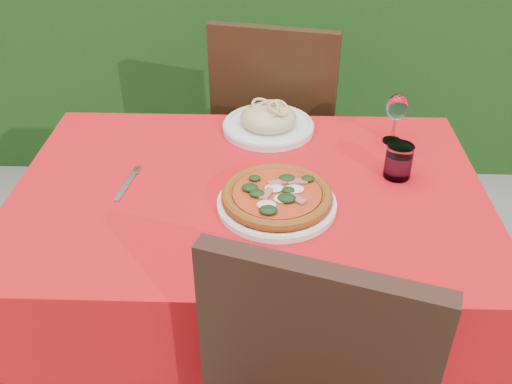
{
  "coord_description": "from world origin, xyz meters",
  "views": [
    {
      "loc": [
        0.06,
        -1.27,
        1.6
      ],
      "look_at": [
        0.02,
        -0.05,
        0.77
      ],
      "focal_mm": 40.0,
      "sensor_mm": 36.0,
      "label": 1
    }
  ],
  "objects_px": {
    "pizza_plate": "(277,198)",
    "fork": "(126,186)",
    "chair_far": "(278,127)",
    "wine_glass": "(397,109)",
    "water_glass": "(398,163)",
    "pasta_plate": "(268,122)"
  },
  "relations": [
    {
      "from": "wine_glass",
      "to": "water_glass",
      "type": "bearing_deg",
      "value": -95.94
    },
    {
      "from": "water_glass",
      "to": "fork",
      "type": "relative_size",
      "value": 0.51
    },
    {
      "from": "pizza_plate",
      "to": "fork",
      "type": "height_order",
      "value": "pizza_plate"
    },
    {
      "from": "pizza_plate",
      "to": "wine_glass",
      "type": "xyz_separation_m",
      "value": [
        0.35,
        0.35,
        0.08
      ]
    },
    {
      "from": "fork",
      "to": "pizza_plate",
      "type": "bearing_deg",
      "value": -2.83
    },
    {
      "from": "water_glass",
      "to": "wine_glass",
      "type": "bearing_deg",
      "value": 84.06
    },
    {
      "from": "pizza_plate",
      "to": "wine_glass",
      "type": "bearing_deg",
      "value": 44.95
    },
    {
      "from": "pasta_plate",
      "to": "wine_glass",
      "type": "bearing_deg",
      "value": -9.61
    },
    {
      "from": "chair_far",
      "to": "pasta_plate",
      "type": "bearing_deg",
      "value": 96.56
    },
    {
      "from": "chair_far",
      "to": "water_glass",
      "type": "bearing_deg",
      "value": 129.53
    },
    {
      "from": "water_glass",
      "to": "fork",
      "type": "distance_m",
      "value": 0.74
    },
    {
      "from": "pizza_plate",
      "to": "wine_glass",
      "type": "height_order",
      "value": "wine_glass"
    },
    {
      "from": "water_glass",
      "to": "chair_far",
      "type": "bearing_deg",
      "value": 117.66
    },
    {
      "from": "chair_far",
      "to": "wine_glass",
      "type": "xyz_separation_m",
      "value": [
        0.34,
        -0.42,
        0.29
      ]
    },
    {
      "from": "wine_glass",
      "to": "pizza_plate",
      "type": "bearing_deg",
      "value": -135.05
    },
    {
      "from": "chair_far",
      "to": "fork",
      "type": "xyz_separation_m",
      "value": [
        -0.41,
        -0.69,
        0.18
      ]
    },
    {
      "from": "chair_far",
      "to": "water_glass",
      "type": "xyz_separation_m",
      "value": [
        0.32,
        -0.62,
        0.22
      ]
    },
    {
      "from": "pizza_plate",
      "to": "water_glass",
      "type": "height_order",
      "value": "water_glass"
    },
    {
      "from": "chair_far",
      "to": "pizza_plate",
      "type": "distance_m",
      "value": 0.8
    },
    {
      "from": "pasta_plate",
      "to": "wine_glass",
      "type": "height_order",
      "value": "wine_glass"
    },
    {
      "from": "chair_far",
      "to": "pizza_plate",
      "type": "relative_size",
      "value": 3.27
    },
    {
      "from": "wine_glass",
      "to": "fork",
      "type": "bearing_deg",
      "value": -160.16
    }
  ]
}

